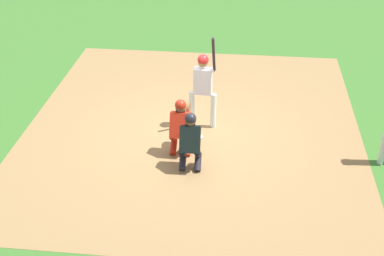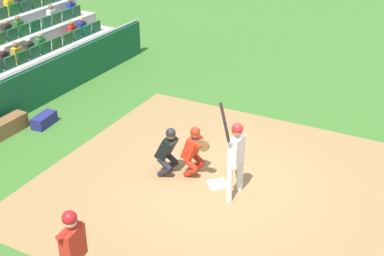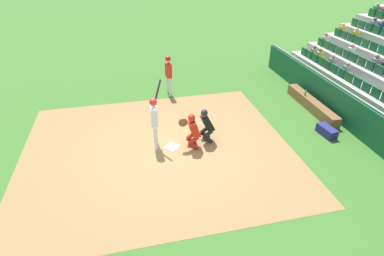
% 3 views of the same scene
% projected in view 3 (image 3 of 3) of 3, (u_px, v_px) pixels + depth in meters
% --- Properties ---
extents(ground_plane, '(160.00, 160.00, 0.00)m').
position_uv_depth(ground_plane, '(172.00, 147.00, 10.63)').
color(ground_plane, '#386927').
extents(infield_dirt_patch, '(7.95, 9.11, 0.01)m').
position_uv_depth(infield_dirt_patch, '(158.00, 149.00, 10.54)').
color(infield_dirt_patch, olive).
rests_on(infield_dirt_patch, ground_plane).
extents(home_plate_marker, '(0.62, 0.62, 0.02)m').
position_uv_depth(home_plate_marker, '(172.00, 147.00, 10.62)').
color(home_plate_marker, white).
rests_on(home_plate_marker, infield_dirt_patch).
extents(batter_at_plate, '(0.65, 0.46, 2.35)m').
position_uv_depth(batter_at_plate, '(154.00, 117.00, 10.14)').
color(batter_at_plate, silver).
rests_on(batter_at_plate, ground_plane).
extents(catcher_crouching, '(0.46, 0.71, 1.31)m').
position_uv_depth(catcher_crouching, '(192.00, 129.00, 10.28)').
color(catcher_crouching, '#AE2312').
rests_on(catcher_crouching, ground_plane).
extents(home_plate_umpire, '(0.48, 0.49, 1.28)m').
position_uv_depth(home_plate_umpire, '(206.00, 124.00, 10.62)').
color(home_plate_umpire, black).
rests_on(home_plate_umpire, ground_plane).
extents(dugout_wall, '(13.68, 0.24, 1.33)m').
position_uv_depth(dugout_wall, '(350.00, 112.00, 11.52)').
color(dugout_wall, '#114B2D').
rests_on(dugout_wall, ground_plane).
extents(dugout_bench, '(3.47, 0.40, 0.44)m').
position_uv_depth(dugout_bench, '(312.00, 105.00, 12.96)').
color(dugout_bench, brown).
rests_on(dugout_bench, ground_plane).
extents(water_bottle_on_bench, '(0.07, 0.07, 0.23)m').
position_uv_depth(water_bottle_on_bench, '(305.00, 93.00, 13.19)').
color(water_bottle_on_bench, green).
rests_on(water_bottle_on_bench, dugout_bench).
extents(equipment_duffel_bag, '(0.83, 0.45, 0.33)m').
position_uv_depth(equipment_duffel_bag, '(327.00, 131.00, 11.23)').
color(equipment_duffel_bag, navy).
rests_on(equipment_duffel_bag, ground_plane).
extents(on_deck_batter, '(0.60, 0.26, 1.83)m').
position_uv_depth(on_deck_batter, '(169.00, 71.00, 13.80)').
color(on_deck_batter, silver).
rests_on(on_deck_batter, ground_plane).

